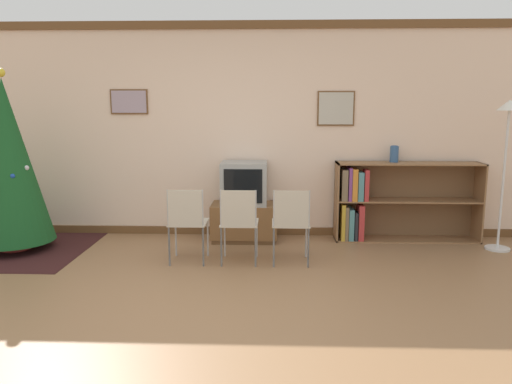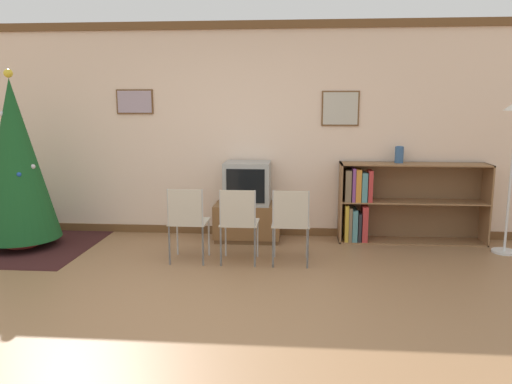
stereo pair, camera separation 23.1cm
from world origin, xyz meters
The scene contains 11 objects.
ground_plane centered at (0.00, 0.00, 0.00)m, with size 24.00×24.00×0.00m, color #936B47.
wall_back centered at (0.00, 2.62, 1.35)m, with size 9.12×0.11×2.70m.
area_rug centered at (-2.45, 1.79, 0.00)m, with size 1.69×1.71×0.01m.
christmas_tree centered at (-2.45, 1.79, 1.04)m, with size 0.92×0.92×2.08m.
tv_console centered at (0.23, 2.30, 0.23)m, with size 0.81×0.49×0.46m.
television centered at (0.23, 2.30, 0.73)m, with size 0.56×0.48×0.53m.
folding_chair_left centered at (-0.32, 1.34, 0.47)m, with size 0.40×0.40×0.82m.
folding_chair_center centered at (0.23, 1.34, 0.47)m, with size 0.40×0.40×0.82m.
folding_chair_right centered at (0.78, 1.34, 0.47)m, with size 0.40×0.40×0.82m.
bookshelf centered at (1.97, 2.39, 0.48)m, with size 1.78×0.36×0.98m.
vase centered at (2.09, 2.43, 1.09)m, with size 0.11×0.11×0.20m.
Camera 2 is at (0.83, -3.77, 1.70)m, focal length 35.00 mm.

